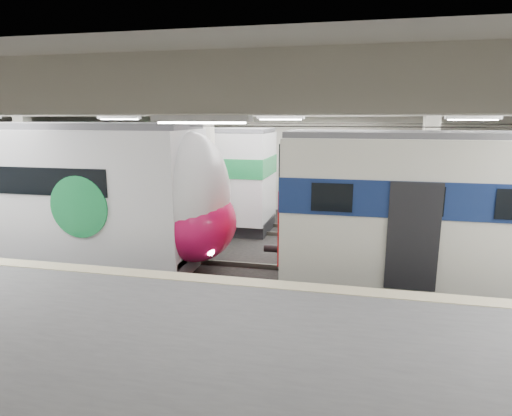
# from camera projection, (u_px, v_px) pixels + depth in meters

# --- Properties ---
(station_hall) EXTENTS (36.00, 24.00, 5.75)m
(station_hall) POSITION_uv_depth(u_px,v_px,m) (258.00, 184.00, 11.22)
(station_hall) COLOR black
(station_hall) RESTS_ON ground
(modern_emu) EXTENTS (15.02, 3.10, 4.79)m
(modern_emu) POSITION_uv_depth(u_px,v_px,m) (42.00, 195.00, 14.72)
(modern_emu) COLOR silver
(modern_emu) RESTS_ON ground
(far_train) EXTENTS (14.17, 3.23, 4.50)m
(far_train) POSITION_uv_depth(u_px,v_px,m) (123.00, 175.00, 19.99)
(far_train) COLOR silver
(far_train) RESTS_ON ground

